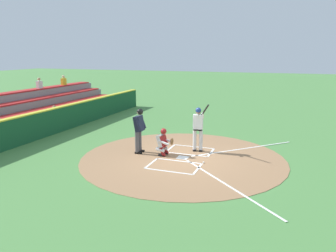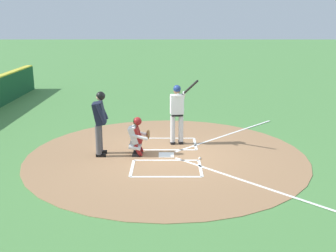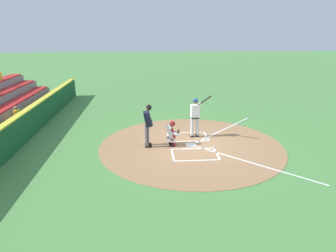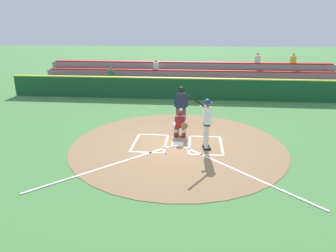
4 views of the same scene
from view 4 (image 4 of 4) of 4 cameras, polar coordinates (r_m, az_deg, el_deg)
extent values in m
plane|color=#4C8442|center=(11.19, 1.87, -3.56)|extent=(120.00, 120.00, 0.00)
cylinder|color=#99704C|center=(11.19, 1.87, -3.53)|extent=(8.00, 8.00, 0.01)
cube|color=white|center=(11.19, 1.87, -3.49)|extent=(0.44, 0.44, 0.01)
cube|color=white|center=(12.01, 7.17, -2.04)|extent=(1.20, 0.08, 0.01)
cube|color=white|center=(10.35, 7.37, -5.55)|extent=(1.20, 0.08, 0.01)
cube|color=white|center=(11.17, 4.18, -3.57)|extent=(0.08, 1.80, 0.01)
cube|color=white|center=(11.21, 10.33, -3.75)|extent=(0.08, 1.80, 0.01)
cube|color=white|center=(12.13, -2.80, -1.71)|extent=(1.20, 0.08, 0.01)
cube|color=white|center=(10.48, -4.23, -5.11)|extent=(1.20, 0.08, 0.01)
cube|color=white|center=(11.22, -0.43, -3.41)|extent=(0.08, 1.80, 0.01)
cube|color=white|center=(11.40, -6.44, -3.16)|extent=(0.08, 1.80, 0.01)
cube|color=white|center=(9.66, -11.65, -7.63)|extent=(3.73, 3.73, 0.01)
cube|color=white|center=(9.37, 14.04, -8.69)|extent=(3.73, 3.73, 0.01)
cylinder|color=silver|center=(10.82, 7.27, -1.67)|extent=(0.15, 0.15, 0.84)
cube|color=black|center=(10.99, 7.38, -3.89)|extent=(0.27, 0.16, 0.09)
cylinder|color=silver|center=(10.58, 7.49, -2.16)|extent=(0.15, 0.15, 0.84)
cube|color=black|center=(10.75, 7.60, -4.42)|extent=(0.27, 0.16, 0.09)
cube|color=black|center=(10.54, 7.48, 0.48)|extent=(0.27, 0.37, 0.10)
cube|color=white|center=(10.45, 7.55, 2.10)|extent=(0.29, 0.43, 0.60)
sphere|color=brown|center=(10.35, 7.76, 4.28)|extent=(0.21, 0.21, 0.21)
sphere|color=navy|center=(10.33, 7.67, 4.65)|extent=(0.23, 0.23, 0.23)
cube|color=navy|center=(10.36, 8.26, 4.46)|extent=(0.13, 0.18, 0.02)
cylinder|color=white|center=(10.38, 7.33, 3.60)|extent=(0.44, 0.15, 0.21)
cylinder|color=white|center=(10.18, 7.52, 3.29)|extent=(0.27, 0.13, 0.29)
cylinder|color=black|center=(9.93, 5.65, 4.76)|extent=(0.64, 0.45, 0.53)
cylinder|color=black|center=(10.17, 7.24, 3.64)|extent=(0.10, 0.11, 0.08)
cube|color=black|center=(11.94, 3.06, -1.89)|extent=(0.13, 0.26, 0.09)
cube|color=maroon|center=(11.85, 3.05, -1.26)|extent=(0.13, 0.25, 0.37)
cylinder|color=silver|center=(11.92, 3.10, -0.73)|extent=(0.16, 0.37, 0.21)
cube|color=black|center=(11.97, 1.53, -1.82)|extent=(0.13, 0.26, 0.09)
cube|color=maroon|center=(11.88, 1.51, -1.19)|extent=(0.13, 0.25, 0.37)
cylinder|color=silver|center=(11.94, 1.57, -0.67)|extent=(0.16, 0.37, 0.21)
cube|color=silver|center=(11.83, 2.36, 0.87)|extent=(0.41, 0.37, 0.52)
cube|color=maroon|center=(11.73, 2.31, 0.71)|extent=(0.43, 0.23, 0.46)
sphere|color=brown|center=(11.66, 2.35, 2.50)|extent=(0.21, 0.21, 0.21)
sphere|color=maroon|center=(11.63, 2.34, 2.57)|extent=(0.24, 0.24, 0.24)
cylinder|color=silver|center=(11.66, 3.26, 0.48)|extent=(0.10, 0.45, 0.20)
cylinder|color=silver|center=(11.69, 1.31, 0.56)|extent=(0.10, 0.45, 0.20)
ellipsoid|color=brown|center=(11.48, 3.18, 0.03)|extent=(0.28, 0.11, 0.28)
cylinder|color=#4C4C51|center=(12.83, 3.13, 1.77)|extent=(0.16, 0.16, 0.86)
cube|color=black|center=(12.93, 3.09, -0.26)|extent=(0.14, 0.29, 0.09)
cylinder|color=#4C4C51|center=(12.84, 1.88, 1.80)|extent=(0.16, 0.16, 0.86)
cube|color=black|center=(12.93, 1.85, -0.24)|extent=(0.14, 0.29, 0.09)
cube|color=#191E33|center=(12.60, 2.55, 4.95)|extent=(0.45, 0.38, 0.66)
sphere|color=tan|center=(12.46, 2.58, 7.01)|extent=(0.22, 0.22, 0.22)
sphere|color=black|center=(12.43, 2.58, 7.08)|extent=(0.25, 0.25, 0.25)
cylinder|color=#191E33|center=(12.51, 3.65, 4.98)|extent=(0.11, 0.29, 0.56)
cylinder|color=#191E33|center=(12.52, 1.44, 5.02)|extent=(0.11, 0.29, 0.56)
sphere|color=white|center=(10.35, -0.43, -5.25)|extent=(0.07, 0.07, 0.07)
cube|color=#19512D|center=(18.21, 3.51, 7.20)|extent=(22.00, 0.36, 1.25)
cube|color=yellow|center=(18.10, 3.55, 9.23)|extent=(22.00, 0.32, 0.06)
cube|color=gray|center=(19.30, 3.61, 6.63)|extent=(20.00, 0.85, 0.45)
cube|color=red|center=(19.25, 3.63, 7.41)|extent=(19.60, 0.72, 0.08)
cube|color=gray|center=(20.09, 3.72, 7.76)|extent=(20.00, 0.85, 0.90)
cube|color=red|center=(20.00, 3.75, 9.14)|extent=(19.60, 0.72, 0.08)
cube|color=gray|center=(20.88, 3.82, 8.80)|extent=(20.00, 0.85, 1.35)
cube|color=red|center=(20.77, 3.87, 10.75)|extent=(19.60, 0.72, 0.08)
cube|color=gray|center=(21.68, 3.92, 9.77)|extent=(20.00, 0.85, 1.80)
cube|color=red|center=(21.56, 3.98, 12.24)|extent=(19.60, 0.72, 0.08)
cube|color=yellow|center=(22.45, 23.11, 11.78)|extent=(0.36, 0.22, 0.46)
sphere|color=beige|center=(22.42, 23.22, 12.64)|extent=(0.20, 0.20, 0.20)
cube|color=white|center=(21.87, 16.97, 12.30)|extent=(0.36, 0.22, 0.46)
sphere|color=tan|center=(21.84, 17.05, 13.18)|extent=(0.20, 0.20, 0.20)
cube|color=yellow|center=(19.27, 12.49, 7.84)|extent=(0.36, 0.22, 0.46)
sphere|color=#9E7051|center=(19.21, 12.56, 8.83)|extent=(0.20, 0.20, 0.20)
cube|color=black|center=(19.19, 1.12, 8.23)|extent=(0.36, 0.22, 0.46)
sphere|color=beige|center=(19.13, 1.12, 9.23)|extent=(0.20, 0.20, 0.20)
cube|color=white|center=(20.88, -2.34, 11.56)|extent=(0.36, 0.22, 0.46)
sphere|color=beige|center=(20.84, -2.35, 12.49)|extent=(0.20, 0.20, 0.20)
cube|color=#2D844C|center=(20.75, -11.02, 9.94)|extent=(0.36, 0.22, 0.46)
sphere|color=#9E7051|center=(20.70, -11.08, 10.87)|extent=(0.20, 0.20, 0.20)
cube|color=orange|center=(20.23, -13.48, 8.26)|extent=(0.36, 0.22, 0.46)
sphere|color=tan|center=(20.17, -13.55, 9.21)|extent=(0.20, 0.20, 0.20)
camera|label=1|loc=(14.12, -57.68, 9.50)|focal=35.12mm
camera|label=2|loc=(15.57, -44.17, 12.29)|focal=43.18mm
camera|label=3|loc=(17.69, -42.27, 15.94)|focal=31.75mm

